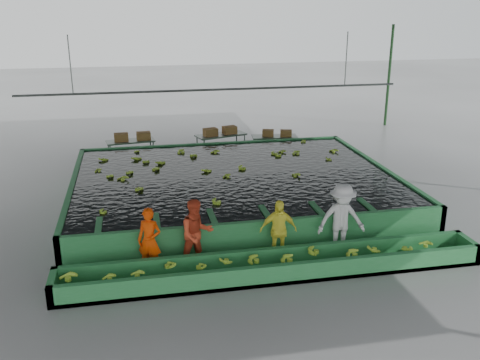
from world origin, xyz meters
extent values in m
plane|color=gray|center=(0.00, 0.00, 0.00)|extent=(80.00, 80.00, 0.00)
cube|color=slate|center=(0.00, 0.00, 5.00)|extent=(20.00, 22.00, 0.04)
cube|color=black|center=(0.00, 1.50, 0.85)|extent=(9.70, 7.70, 0.00)
cylinder|color=#59605B|center=(0.00, 5.00, 3.00)|extent=(0.08, 0.08, 14.00)
cylinder|color=#59605B|center=(-5.00, 5.00, 4.00)|extent=(0.04, 0.04, 2.00)
cylinder|color=#59605B|center=(5.00, 5.00, 4.00)|extent=(0.04, 0.04, 2.00)
imported|color=#E93C06|center=(-2.82, -2.80, 0.79)|extent=(0.68, 0.59, 1.58)
imported|color=red|center=(-1.72, -2.80, 0.86)|extent=(0.95, 0.81, 1.71)
imported|color=#FFF641|center=(0.28, -2.80, 0.78)|extent=(0.94, 0.46, 1.55)
imported|color=silver|center=(1.90, -2.80, 0.93)|extent=(1.24, 0.77, 1.85)
camera|label=1|loc=(-3.01, -14.30, 6.07)|focal=40.00mm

